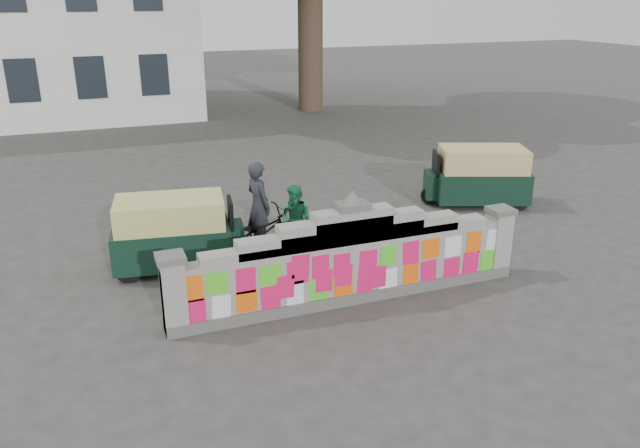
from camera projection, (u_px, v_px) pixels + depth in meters
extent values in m
plane|color=#383533|center=(351.00, 300.00, 10.94)|extent=(100.00, 100.00, 0.00)
cube|color=#4C4C49|center=(351.00, 295.00, 10.90)|extent=(6.40, 0.42, 0.20)
cube|color=gray|center=(351.00, 269.00, 10.73)|extent=(6.40, 0.32, 1.00)
cube|color=gray|center=(352.00, 238.00, 10.53)|extent=(5.20, 0.32, 0.14)
cube|color=gray|center=(352.00, 234.00, 10.51)|extent=(4.00, 0.32, 0.28)
cube|color=gray|center=(352.00, 230.00, 10.48)|extent=(2.60, 0.32, 0.44)
cube|color=gray|center=(352.00, 226.00, 10.45)|extent=(1.40, 0.32, 0.58)
cube|color=#4C4C49|center=(352.00, 206.00, 10.33)|extent=(0.55, 0.36, 0.12)
cone|color=#4C4C49|center=(352.00, 197.00, 10.28)|extent=(0.36, 0.36, 0.22)
cube|color=gray|center=(174.00, 297.00, 9.69)|extent=(0.36, 0.40, 1.24)
cube|color=#4C4C49|center=(170.00, 258.00, 9.46)|extent=(0.44, 0.44, 0.10)
cube|color=gray|center=(497.00, 243.00, 11.75)|extent=(0.36, 0.40, 1.24)
cube|color=#4C4C49|center=(501.00, 210.00, 11.52)|extent=(0.44, 0.44, 0.10)
cylinder|color=#38281E|center=(310.00, 42.00, 27.65)|extent=(1.10, 1.10, 6.00)
imported|color=black|center=(260.00, 234.00, 12.47)|extent=(2.09, 1.23, 1.04)
imported|color=#22242B|center=(259.00, 217.00, 12.34)|extent=(0.59, 0.74, 1.76)
imported|color=#217A4F|center=(296.00, 221.00, 12.59)|extent=(0.89, 0.90, 1.47)
cube|color=black|center=(172.00, 244.00, 12.05)|extent=(2.35, 1.52, 0.73)
cube|color=#C4C068|center=(170.00, 212.00, 11.83)|extent=(2.17, 1.44, 0.55)
cube|color=black|center=(232.00, 239.00, 12.28)|extent=(0.55, 0.70, 0.64)
cube|color=black|center=(230.00, 213.00, 12.09)|extent=(0.17, 0.64, 0.55)
cylinder|color=black|center=(237.00, 251.00, 12.40)|extent=(0.47, 0.18, 0.46)
cylinder|color=black|center=(128.00, 271.00, 11.52)|extent=(0.47, 0.18, 0.46)
cylinder|color=black|center=(132.00, 250.00, 12.44)|extent=(0.47, 0.18, 0.46)
cube|color=black|center=(481.00, 184.00, 15.72)|extent=(2.54, 1.96, 0.75)
cube|color=tan|center=(483.00, 159.00, 15.50)|extent=(2.35, 1.85, 0.56)
cube|color=black|center=(434.00, 184.00, 15.72)|extent=(0.68, 0.78, 0.66)
cube|color=black|center=(436.00, 163.00, 15.53)|extent=(0.31, 0.64, 0.56)
cylinder|color=black|center=(430.00, 195.00, 15.82)|extent=(0.48, 0.28, 0.47)
cylinder|color=black|center=(507.00, 189.00, 16.31)|extent=(0.48, 0.28, 0.47)
cylinder|color=black|center=(519.00, 201.00, 15.34)|extent=(0.48, 0.28, 0.47)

